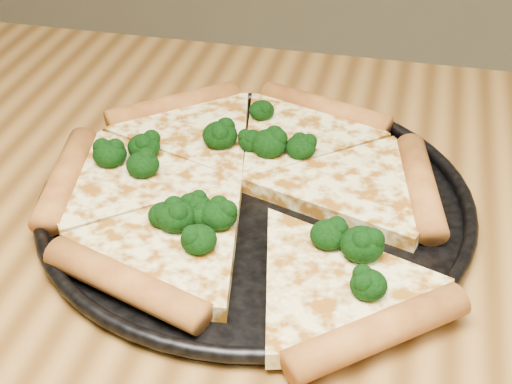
# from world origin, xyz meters

# --- Properties ---
(pizza_pan) EXTENTS (0.38, 0.38, 0.02)m
(pizza_pan) POSITION_xyz_m (-0.09, 0.12, 0.76)
(pizza_pan) COLOR black
(pizza_pan) RESTS_ON dining_table
(pizza) EXTENTS (0.38, 0.40, 0.03)m
(pizza) POSITION_xyz_m (-0.10, 0.12, 0.77)
(pizza) COLOR #FFF19C
(pizza) RESTS_ON pizza_pan
(broccoli_florets) EXTENTS (0.28, 0.26, 0.03)m
(broccoli_florets) POSITION_xyz_m (-0.12, 0.10, 0.78)
(broccoli_florets) COLOR black
(broccoli_florets) RESTS_ON pizza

